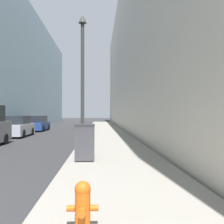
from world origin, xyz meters
name	(u,v)px	position (x,y,z in m)	size (l,w,h in m)	color
sidewalk_right	(107,134)	(5.04, 18.00, 0.08)	(3.60, 60.00, 0.15)	gray
building_right_stone	(172,56)	(12.94, 26.00, 8.64)	(12.00, 60.00, 17.29)	beige
fire_hydrant	(83,204)	(4.17, 0.78, 0.51)	(0.47, 0.35, 0.69)	#D15614
trash_bin	(85,142)	(3.90, 6.04, 0.82)	(0.69, 0.67, 1.30)	#3D3D42
lamppost	(83,76)	(3.63, 8.80, 3.59)	(0.38, 0.38, 6.30)	#2D332D
parked_sedan_near	(17,127)	(-2.09, 17.16, 0.75)	(1.87, 4.05, 1.64)	#A3A8B2
parked_sedan_far	(37,124)	(-2.15, 23.77, 0.72)	(1.99, 4.42, 1.59)	navy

